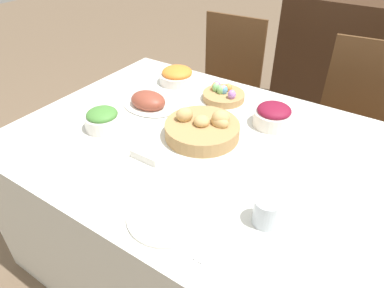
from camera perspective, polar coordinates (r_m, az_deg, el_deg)
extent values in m
plane|color=brown|center=(1.92, 1.98, -18.37)|extent=(12.00, 12.00, 0.00)
cube|color=silver|center=(1.63, 2.25, -10.62)|extent=(1.61, 1.15, 0.75)
cylinder|color=brown|center=(2.10, 17.48, -5.46)|extent=(0.03, 0.03, 0.46)
cylinder|color=brown|center=(2.12, 27.73, -8.24)|extent=(0.03, 0.03, 0.46)
cylinder|color=brown|center=(2.42, 19.48, 0.02)|extent=(0.03, 0.03, 0.46)
cylinder|color=brown|center=(2.43, 28.34, -2.41)|extent=(0.03, 0.03, 0.46)
cube|color=brown|center=(2.12, 24.78, 1.13)|extent=(0.46, 0.46, 0.02)
cube|color=brown|center=(2.19, 27.00, 9.20)|extent=(0.42, 0.06, 0.48)
cylinder|color=brown|center=(2.39, -2.00, 1.92)|extent=(0.03, 0.03, 0.46)
cylinder|color=brown|center=(2.25, 6.46, -0.83)|extent=(0.03, 0.03, 0.46)
cylinder|color=brown|center=(2.68, 2.38, 5.91)|extent=(0.03, 0.03, 0.46)
cylinder|color=brown|center=(2.55, 10.11, 3.66)|extent=(0.03, 0.03, 0.46)
cube|color=brown|center=(2.34, 4.50, 7.74)|extent=(0.44, 0.44, 0.02)
cube|color=brown|center=(2.40, 6.98, 14.96)|extent=(0.42, 0.04, 0.48)
cube|color=#3D2616|center=(3.04, 25.97, 11.55)|extent=(1.22, 0.44, 0.98)
cylinder|color=#AD8451|center=(1.41, 1.69, 2.34)|extent=(0.31, 0.31, 0.06)
ellipsoid|color=tan|center=(1.40, 4.83, 4.38)|extent=(0.10, 0.10, 0.06)
ellipsoid|color=tan|center=(1.42, -1.26, 4.88)|extent=(0.09, 0.09, 0.06)
ellipsoid|color=tan|center=(1.39, 1.61, 3.81)|extent=(0.08, 0.08, 0.05)
ellipsoid|color=tan|center=(1.39, 4.64, 3.66)|extent=(0.09, 0.07, 0.06)
cylinder|color=#AD8451|center=(1.70, 5.28, 7.95)|extent=(0.21, 0.21, 0.03)
ellipsoid|color=#F29E4C|center=(1.72, 3.93, 9.51)|extent=(0.04, 0.04, 0.05)
ellipsoid|color=#60B2E0|center=(1.69, 5.35, 8.97)|extent=(0.04, 0.04, 0.05)
ellipsoid|color=#7FCC7A|center=(1.69, 4.81, 8.98)|extent=(0.04, 0.04, 0.05)
ellipsoid|color=#7FCC7A|center=(1.71, 4.03, 9.37)|extent=(0.04, 0.04, 0.05)
ellipsoid|color=#B27AD1|center=(1.65, 6.64, 8.16)|extent=(0.04, 0.04, 0.05)
ellipsoid|color=pink|center=(1.69, 5.29, 9.00)|extent=(0.04, 0.04, 0.05)
ellipsoid|color=#B27AD1|center=(1.72, 4.11, 9.65)|extent=(0.04, 0.04, 0.05)
ellipsoid|color=#F29E4C|center=(1.72, 6.12, 9.33)|extent=(0.03, 0.03, 0.04)
ellipsoid|color=silver|center=(1.65, -7.25, 6.33)|extent=(0.27, 0.19, 0.01)
ellipsoid|color=brown|center=(1.64, -7.32, 7.18)|extent=(0.18, 0.13, 0.08)
cylinder|color=silver|center=(1.87, -2.47, 10.90)|extent=(0.19, 0.19, 0.05)
ellipsoid|color=orange|center=(1.86, -2.50, 11.86)|extent=(0.16, 0.16, 0.06)
cylinder|color=silver|center=(1.51, -14.56, 3.59)|extent=(0.15, 0.15, 0.06)
ellipsoid|color=#478438|center=(1.49, -14.78, 4.84)|extent=(0.13, 0.13, 0.05)
cylinder|color=silver|center=(1.53, 13.34, 4.20)|extent=(0.17, 0.17, 0.06)
ellipsoid|color=maroon|center=(1.51, 13.55, 5.52)|extent=(0.15, 0.15, 0.05)
cylinder|color=silver|center=(1.09, -4.19, -11.77)|extent=(0.25, 0.25, 0.01)
cube|color=#B7B7BC|center=(1.16, -10.20, -8.69)|extent=(0.02, 0.17, 0.00)
cube|color=#B7B7BC|center=(1.03, 2.75, -15.28)|extent=(0.02, 0.17, 0.00)
cube|color=#B7B7BC|center=(1.03, 4.24, -15.97)|extent=(0.02, 0.17, 0.00)
cylinder|color=silver|center=(1.07, 12.33, -10.95)|extent=(0.08, 0.08, 0.09)
cube|color=silver|center=(1.31, -7.23, -1.66)|extent=(0.12, 0.07, 0.03)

